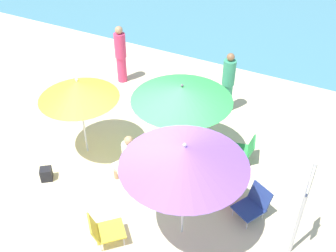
% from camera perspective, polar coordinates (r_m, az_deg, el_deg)
% --- Properties ---
extents(ground_plane, '(40.00, 40.00, 0.00)m').
position_cam_1_polar(ground_plane, '(8.21, -4.15, -7.59)').
color(ground_plane, beige).
extents(umbrella_yellow, '(1.64, 1.64, 1.86)m').
position_cam_1_polar(umbrella_yellow, '(8.10, -12.88, 5.17)').
color(umbrella_yellow, silver).
rests_on(umbrella_yellow, ground_plane).
extents(umbrella_purple, '(2.04, 2.04, 2.04)m').
position_cam_1_polar(umbrella_purple, '(5.99, 2.37, -4.31)').
color(umbrella_purple, silver).
rests_on(umbrella_purple, ground_plane).
extents(umbrella_green, '(2.01, 2.01, 1.88)m').
position_cam_1_polar(umbrella_green, '(7.65, 2.03, 4.75)').
color(umbrella_green, '#4C4C51').
rests_on(umbrella_green, ground_plane).
extents(beach_chair_a, '(0.73, 0.73, 0.58)m').
position_cam_1_polar(beach_chair_a, '(7.01, -9.32, -14.62)').
color(beach_chair_a, gold).
rests_on(beach_chair_a, ground_plane).
extents(beach_chair_c, '(0.68, 0.72, 0.61)m').
position_cam_1_polar(beach_chair_c, '(7.46, 12.26, -10.87)').
color(beach_chair_c, navy).
rests_on(beach_chair_c, ground_plane).
extents(beach_chair_d, '(0.60, 0.59, 0.56)m').
position_cam_1_polar(beach_chair_d, '(8.57, 11.03, -3.31)').
color(beach_chair_d, '#33934C').
rests_on(beach_chair_d, ground_plane).
extents(beach_chair_e, '(0.71, 0.69, 0.61)m').
position_cam_1_polar(beach_chair_e, '(7.74, 8.57, -8.28)').
color(beach_chair_e, red).
rests_on(beach_chair_e, ground_plane).
extents(person_a, '(0.31, 0.31, 1.64)m').
position_cam_1_polar(person_a, '(11.06, -6.85, 10.24)').
color(person_a, '#DB3866').
rests_on(person_a, ground_plane).
extents(person_b, '(0.46, 0.55, 0.91)m').
position_cam_1_polar(person_b, '(8.08, -5.82, -4.29)').
color(person_b, silver).
rests_on(person_b, ground_plane).
extents(person_c, '(0.36, 0.57, 0.96)m').
position_cam_1_polar(person_c, '(9.24, 2.50, 2.16)').
color(person_c, '#389970').
rests_on(person_c, ground_plane).
extents(person_d, '(0.31, 0.31, 1.59)m').
position_cam_1_polar(person_d, '(9.80, 8.67, 6.17)').
color(person_d, '#389970').
rests_on(person_d, ground_plane).
extents(warning_sign, '(0.06, 0.45, 2.01)m').
position_cam_1_polar(warning_sign, '(6.38, 19.24, -9.81)').
color(warning_sign, '#ADADB2').
rests_on(warning_sign, ground_plane).
extents(beach_bag, '(0.31, 0.31, 0.28)m').
position_cam_1_polar(beach_bag, '(8.45, -17.18, -6.65)').
color(beach_bag, black).
rests_on(beach_bag, ground_plane).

